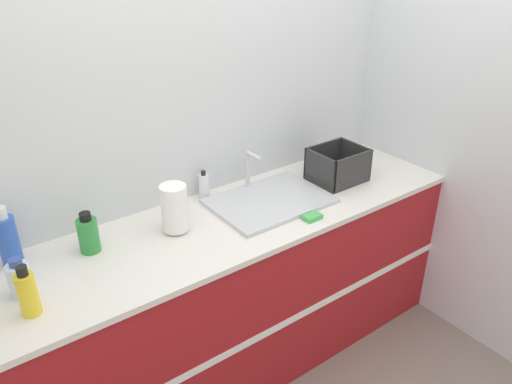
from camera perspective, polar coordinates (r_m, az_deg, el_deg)
wall_back at (r=2.57m, az=-6.65°, el=7.65°), size 4.81×0.06×2.60m
wall_right at (r=3.12m, az=17.18°, el=10.13°), size 0.06×2.64×2.60m
counter_cabinet at (r=2.72m, az=-1.85°, el=-11.24°), size 2.43×0.67×0.93m
sink at (r=2.57m, az=1.51°, el=-0.88°), size 0.59×0.43×0.23m
paper_towel_roll at (r=2.31m, az=-9.31°, el=-1.85°), size 0.12×0.12×0.23m
dish_rack at (r=2.82m, az=9.28°, el=2.76°), size 0.28×0.24×0.19m
bottle_yellow at (r=1.99m, az=-24.65°, el=-10.45°), size 0.07×0.07×0.21m
bottle_blue at (r=2.29m, az=-26.50°, el=-4.92°), size 0.08×0.08×0.27m
bottle_green at (r=2.27m, az=-18.62°, el=-4.60°), size 0.09×0.09×0.19m
bottle_clear at (r=2.11m, az=-25.38°, el=-8.96°), size 0.09×0.09×0.16m
soap_dispenser at (r=2.61m, az=-5.97°, el=0.72°), size 0.05×0.05×0.15m
sponge at (r=2.44m, az=6.45°, el=-2.84°), size 0.09×0.06×0.02m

